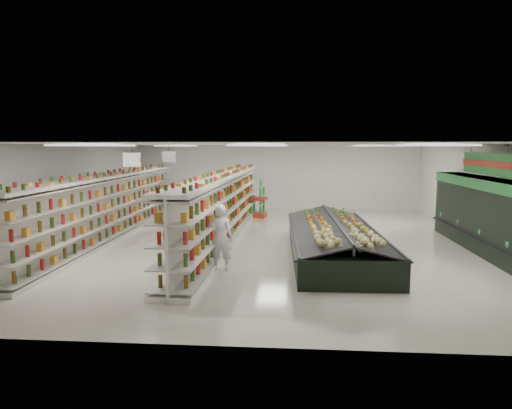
# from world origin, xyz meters

# --- Properties ---
(floor) EXTENTS (16.00, 16.00, 0.00)m
(floor) POSITION_xyz_m (0.00, 0.00, 0.00)
(floor) COLOR beige
(floor) RESTS_ON ground
(ceiling) EXTENTS (14.00, 16.00, 0.02)m
(ceiling) POSITION_xyz_m (0.00, 0.00, 3.20)
(ceiling) COLOR white
(ceiling) RESTS_ON wall_back
(wall_back) EXTENTS (14.00, 0.02, 3.20)m
(wall_back) POSITION_xyz_m (0.00, 8.00, 1.60)
(wall_back) COLOR white
(wall_back) RESTS_ON floor
(wall_front) EXTENTS (14.00, 0.02, 3.20)m
(wall_front) POSITION_xyz_m (0.00, -8.00, 1.60)
(wall_front) COLOR white
(wall_front) RESTS_ON floor
(wall_left) EXTENTS (0.02, 16.00, 3.20)m
(wall_left) POSITION_xyz_m (-7.00, 0.00, 1.60)
(wall_left) COLOR white
(wall_left) RESTS_ON floor
(wall_right) EXTENTS (0.02, 16.00, 3.20)m
(wall_right) POSITION_xyz_m (7.00, 0.00, 1.60)
(wall_right) COLOR white
(wall_right) RESTS_ON floor
(produce_wall_case) EXTENTS (0.93, 8.00, 2.20)m
(produce_wall_case) POSITION_xyz_m (6.53, -1.50, 1.24)
(produce_wall_case) COLOR black
(produce_wall_case) RESTS_ON floor
(aisle_sign_near) EXTENTS (0.52, 0.06, 0.75)m
(aisle_sign_near) POSITION_xyz_m (-3.80, -2.00, 2.75)
(aisle_sign_near) COLOR white
(aisle_sign_near) RESTS_ON ceiling
(aisle_sign_far) EXTENTS (0.52, 0.06, 0.75)m
(aisle_sign_far) POSITION_xyz_m (-3.80, 2.00, 2.75)
(aisle_sign_far) COLOR white
(aisle_sign_far) RESTS_ON ceiling
(hortifruti_banner) EXTENTS (0.12, 3.20, 0.95)m
(hortifruti_banner) POSITION_xyz_m (6.25, -1.50, 2.65)
(hortifruti_banner) COLOR #207B2E
(hortifruti_banner) RESTS_ON ceiling
(gondola_left) EXTENTS (1.02, 12.58, 2.18)m
(gondola_left) POSITION_xyz_m (-5.45, 0.13, 1.00)
(gondola_left) COLOR silver
(gondola_left) RESTS_ON floor
(gondola_center) EXTENTS (1.31, 12.68, 2.19)m
(gondola_center) POSITION_xyz_m (-1.50, 0.14, 1.01)
(gondola_center) COLOR silver
(gondola_center) RESTS_ON floor
(produce_island) EXTENTS (2.73, 7.07, 1.05)m
(produce_island) POSITION_xyz_m (2.02, -1.67, 0.48)
(produce_island) COLOR black
(produce_island) RESTS_ON floor
(soda_endcap) EXTENTS (1.34, 1.02, 1.56)m
(soda_endcap) POSITION_xyz_m (-0.94, 5.26, 0.76)
(soda_endcap) COLOR #A92513
(soda_endcap) RESTS_ON floor
(shopper_main) EXTENTS (0.66, 0.48, 1.70)m
(shopper_main) POSITION_xyz_m (-1.00, -3.58, 0.85)
(shopper_main) COLOR white
(shopper_main) RESTS_ON floor
(shopper_background) EXTENTS (0.62, 0.83, 1.54)m
(shopper_background) POSITION_xyz_m (-3.94, 2.55, 0.77)
(shopper_background) COLOR tan
(shopper_background) RESTS_ON floor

